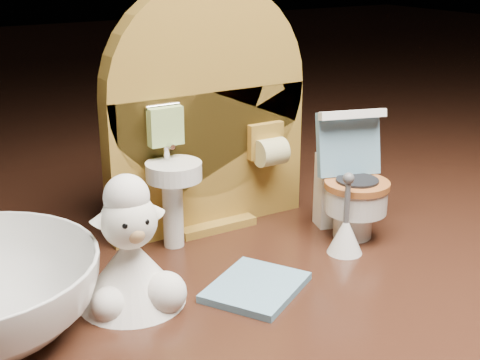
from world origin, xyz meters
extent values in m
cube|color=#3E2013|center=(0.00, 0.00, -0.05)|extent=(2.50, 2.50, 0.10)
cube|color=olive|center=(0.00, 0.07, 0.04)|extent=(0.13, 0.02, 0.09)
cylinder|color=olive|center=(0.00, 0.07, 0.09)|extent=(0.13, 0.02, 0.13)
cube|color=olive|center=(0.00, 0.07, 0.00)|extent=(0.05, 0.04, 0.01)
cylinder|color=white|center=(-0.03, 0.05, 0.02)|extent=(0.01, 0.01, 0.04)
cylinder|color=white|center=(-0.03, 0.04, 0.05)|extent=(0.03, 0.03, 0.01)
cylinder|color=silver|center=(-0.03, 0.05, 0.06)|extent=(0.00, 0.00, 0.01)
cube|color=#9FC16C|center=(-0.03, 0.05, 0.07)|extent=(0.02, 0.01, 0.02)
cube|color=olive|center=(0.04, 0.06, 0.05)|extent=(0.02, 0.01, 0.02)
cylinder|color=#D3CC89|center=(0.04, 0.05, 0.05)|extent=(0.02, 0.02, 0.02)
cylinder|color=white|center=(0.07, 0.00, 0.01)|extent=(0.02, 0.02, 0.02)
cylinder|color=white|center=(0.06, 0.00, 0.03)|extent=(0.04, 0.04, 0.02)
cylinder|color=#A25726|center=(0.06, 0.00, 0.03)|extent=(0.04, 0.04, 0.00)
cube|color=white|center=(0.07, 0.02, 0.02)|extent=(0.03, 0.02, 0.05)
cube|color=#6595B1|center=(0.07, 0.02, 0.05)|extent=(0.04, 0.02, 0.04)
cube|color=white|center=(0.07, 0.01, 0.07)|extent=(0.04, 0.02, 0.01)
cylinder|color=#8DBE2F|center=(0.08, 0.02, 0.05)|extent=(0.01, 0.01, 0.01)
cube|color=#6595B1|center=(-0.02, -0.02, 0.00)|extent=(0.06, 0.06, 0.00)
cone|color=white|center=(0.05, -0.01, 0.01)|extent=(0.02, 0.02, 0.02)
cylinder|color=#59595B|center=(0.05, -0.01, 0.03)|extent=(0.00, 0.00, 0.03)
sphere|color=#59595B|center=(0.05, -0.01, 0.05)|extent=(0.01, 0.01, 0.01)
cone|color=white|center=(-0.08, 0.00, 0.02)|extent=(0.05, 0.05, 0.04)
sphere|color=white|center=(-0.07, -0.02, 0.01)|extent=(0.02, 0.02, 0.02)
sphere|color=white|center=(-0.09, -0.01, 0.01)|extent=(0.02, 0.02, 0.02)
sphere|color=white|center=(-0.08, 0.00, 0.04)|extent=(0.03, 0.03, 0.03)
sphere|color=tan|center=(-0.08, -0.01, 0.04)|extent=(0.01, 0.01, 0.01)
sphere|color=white|center=(-0.08, 0.00, 0.06)|extent=(0.02, 0.02, 0.02)
cone|color=white|center=(-0.09, 0.00, 0.05)|extent=(0.01, 0.01, 0.01)
cone|color=white|center=(-0.07, 0.00, 0.05)|extent=(0.01, 0.01, 0.01)
sphere|color=black|center=(-0.09, -0.01, 0.05)|extent=(0.00, 0.00, 0.00)
sphere|color=black|center=(-0.08, -0.02, 0.05)|extent=(0.00, 0.00, 0.00)
camera|label=1|loc=(-0.18, -0.28, 0.17)|focal=50.00mm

